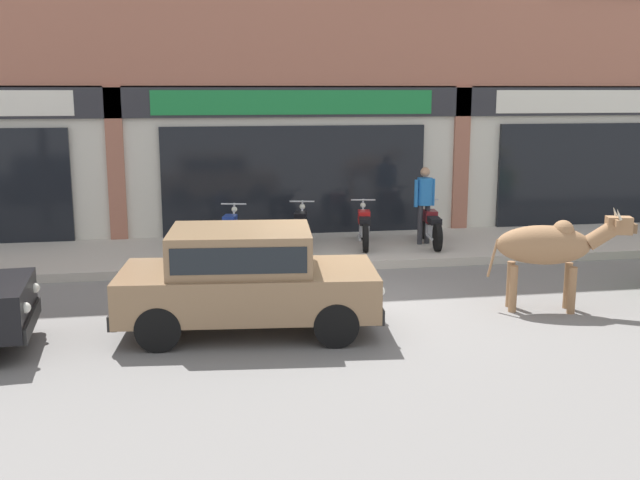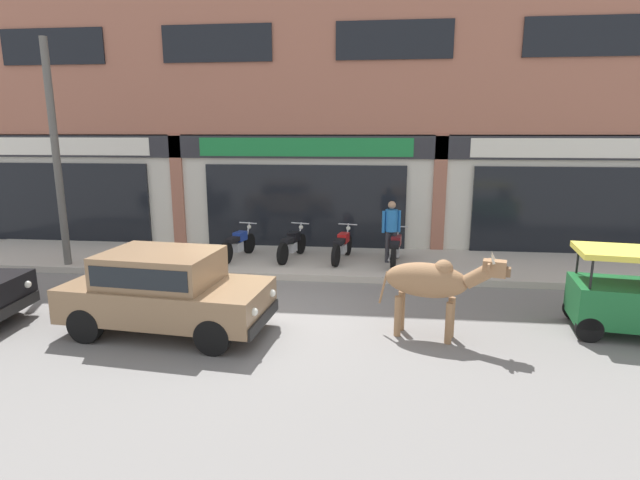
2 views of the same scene
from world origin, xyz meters
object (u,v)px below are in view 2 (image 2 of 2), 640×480
(car_1, at_px, (165,288))
(motorcycle_0, at_px, (238,244))
(motorcycle_1, at_px, (292,245))
(motorcycle_3, at_px, (396,249))
(auto_rickshaw, at_px, (631,299))
(motorcycle_2, at_px, (342,246))
(pedestrian, at_px, (391,225))
(utility_pole, at_px, (56,156))
(cow, at_px, (432,282))

(car_1, bearing_deg, motorcycle_0, 89.86)
(motorcycle_1, bearing_deg, motorcycle_3, -4.08)
(auto_rickshaw, distance_m, motorcycle_1, 7.72)
(auto_rickshaw, relative_size, motorcycle_2, 1.16)
(auto_rickshaw, xyz_separation_m, motorcycle_1, (-6.61, 3.98, -0.11))
(motorcycle_1, xyz_separation_m, motorcycle_3, (2.72, -0.19, 0.00))
(pedestrian, bearing_deg, utility_pole, -172.27)
(motorcycle_1, distance_m, utility_pole, 6.21)
(cow, relative_size, car_1, 0.56)
(motorcycle_0, height_order, motorcycle_1, same)
(auto_rickshaw, relative_size, motorcycle_3, 1.15)
(cow, bearing_deg, car_1, -176.91)
(auto_rickshaw, relative_size, pedestrian, 1.30)
(car_1, relative_size, auto_rickshaw, 1.79)
(motorcycle_2, bearing_deg, motorcycle_1, 179.19)
(motorcycle_2, bearing_deg, auto_rickshaw, -36.85)
(car_1, distance_m, motorcycle_0, 4.63)
(car_1, xyz_separation_m, pedestrian, (4.05, 4.67, 0.33))
(cow, relative_size, motorcycle_1, 1.18)
(pedestrian, bearing_deg, cow, -82.73)
(car_1, distance_m, auto_rickshaw, 8.11)
(utility_pole, bearing_deg, motorcycle_3, 6.75)
(motorcycle_0, bearing_deg, cow, -43.54)
(cow, relative_size, motorcycle_0, 1.18)
(car_1, distance_m, motorcycle_3, 6.17)
(motorcycle_0, height_order, pedestrian, pedestrian)
(motorcycle_0, bearing_deg, motorcycle_1, 4.60)
(motorcycle_0, bearing_deg, utility_pole, -165.71)
(car_1, distance_m, motorcycle_1, 4.96)
(cow, bearing_deg, auto_rickshaw, 8.44)
(motorcycle_1, bearing_deg, utility_pole, -168.14)
(motorcycle_1, xyz_separation_m, utility_pole, (-5.62, -1.18, 2.36))
(motorcycle_3, distance_m, utility_pole, 8.72)
(motorcycle_2, distance_m, utility_pole, 7.44)
(auto_rickshaw, bearing_deg, motorcycle_0, 154.40)
(cow, height_order, auto_rickshaw, cow)
(motorcycle_2, relative_size, motorcycle_3, 0.99)
(motorcycle_2, xyz_separation_m, utility_pole, (-6.96, -1.16, 2.36))
(motorcycle_0, height_order, utility_pole, utility_pole)
(car_1, height_order, pedestrian, pedestrian)
(motorcycle_1, bearing_deg, cow, -54.87)
(motorcycle_0, relative_size, motorcycle_3, 0.99)
(motorcycle_2, height_order, pedestrian, pedestrian)
(motorcycle_3, height_order, utility_pole, utility_pole)
(motorcycle_1, bearing_deg, motorcycle_2, -0.81)
(cow, distance_m, car_1, 4.62)
(motorcycle_0, relative_size, pedestrian, 1.11)
(cow, relative_size, auto_rickshaw, 1.01)
(auto_rickshaw, bearing_deg, car_1, -174.61)
(car_1, xyz_separation_m, motorcycle_3, (4.17, 4.54, -0.27))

